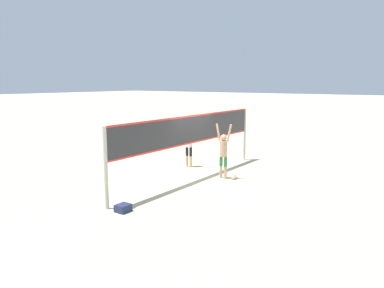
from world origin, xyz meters
The scene contains 6 objects.
ground_plane centered at (0.00, 0.00, 0.00)m, with size 200.00×200.00×0.00m, color beige.
volleyball_net centered at (0.00, 0.00, 1.73)m, with size 8.67×0.12×2.43m.
player_spiker centered at (0.70, -0.97, 1.11)m, with size 0.28×0.70×2.10m.
player_blocker centered at (1.52, 1.25, 1.14)m, with size 0.28×0.71×2.16m.
volleyball centered at (0.80, -1.36, 0.12)m, with size 0.24×0.24×0.24m.
gear_bag centered at (-4.19, -0.56, 0.11)m, with size 0.40×0.35×0.21m.
Camera 1 is at (-11.37, -8.08, 3.67)m, focal length 35.00 mm.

